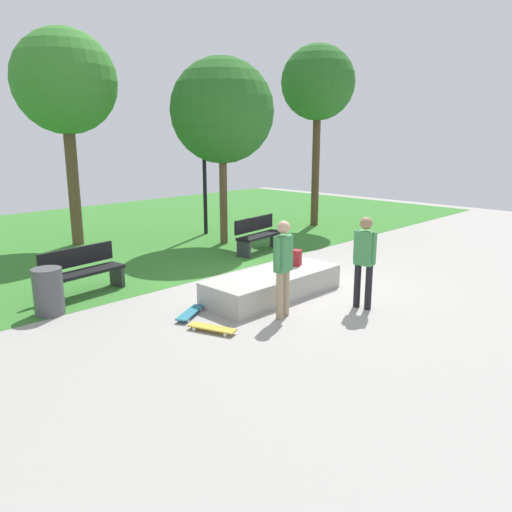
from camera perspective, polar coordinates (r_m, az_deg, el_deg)
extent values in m
plane|color=#9E9993|center=(10.40, 4.22, -3.38)|extent=(28.00, 28.00, 0.00)
cube|color=#387A2D|center=(16.44, -17.16, 2.38)|extent=(26.60, 12.30, 0.01)
cube|color=#A8A59E|center=(9.65, 1.92, -3.28)|extent=(2.84, 1.08, 0.46)
cube|color=maroon|center=(10.15, 4.31, -0.19)|extent=(0.30, 0.34, 0.32)
cylinder|color=black|center=(9.11, 12.60, -3.52)|extent=(0.12, 0.12, 0.80)
cylinder|color=black|center=(9.20, 11.37, -3.28)|extent=(0.12, 0.12, 0.80)
cube|color=#3F8C4C|center=(8.98, 12.20, 0.89)|extent=(0.23, 0.34, 0.60)
cylinder|color=#3F8C4C|center=(8.90, 13.18, 0.88)|extent=(0.09, 0.09, 0.55)
cylinder|color=#3F8C4C|center=(9.05, 11.25, 1.19)|extent=(0.09, 0.09, 0.55)
sphere|color=#9E7556|center=(8.89, 12.34, 3.64)|extent=(0.22, 0.22, 0.22)
cylinder|color=tan|center=(8.46, 2.68, -4.51)|extent=(0.12, 0.12, 0.81)
cylinder|color=tan|center=(8.64, 3.40, -4.13)|extent=(0.12, 0.12, 0.81)
cube|color=#3F8C4C|center=(8.36, 3.11, 0.28)|extent=(0.35, 0.26, 0.60)
cylinder|color=#3F8C4C|center=(8.21, 2.53, 0.22)|extent=(0.09, 0.09, 0.56)
cylinder|color=#3F8C4C|center=(8.50, 3.67, 0.66)|extent=(0.09, 0.09, 0.56)
sphere|color=tan|center=(8.27, 3.14, 3.26)|extent=(0.22, 0.22, 0.22)
cube|color=gold|center=(8.04, -5.00, -8.07)|extent=(0.45, 0.82, 0.02)
cylinder|color=silver|center=(7.99, -2.94, -8.49)|extent=(0.05, 0.06, 0.06)
cylinder|color=silver|center=(7.86, -3.50, -8.88)|extent=(0.05, 0.06, 0.06)
cylinder|color=silver|center=(8.25, -6.41, -7.82)|extent=(0.05, 0.06, 0.06)
cylinder|color=silver|center=(8.13, -7.00, -8.18)|extent=(0.05, 0.06, 0.06)
cube|color=teal|center=(8.74, -7.44, -6.34)|extent=(0.80, 0.56, 0.02)
cylinder|color=silver|center=(8.48, -7.68, -7.26)|extent=(0.06, 0.05, 0.06)
cylinder|color=silver|center=(8.54, -8.67, -7.14)|extent=(0.06, 0.05, 0.06)
cylinder|color=silver|center=(8.96, -6.25, -6.05)|extent=(0.06, 0.05, 0.06)
cylinder|color=silver|center=(9.02, -7.20, -5.95)|extent=(0.06, 0.05, 0.06)
cube|color=black|center=(10.22, -18.79, -1.76)|extent=(1.64, 0.62, 0.06)
cube|color=black|center=(10.33, -19.59, -0.06)|extent=(1.60, 0.25, 0.36)
cube|color=#2D2D33|center=(10.68, -15.43, -2.13)|extent=(0.13, 0.40, 0.45)
cube|color=#2D2D33|center=(9.91, -22.22, -3.88)|extent=(0.13, 0.40, 0.45)
cube|color=black|center=(13.21, 0.57, 2.33)|extent=(1.65, 0.66, 0.06)
cube|color=black|center=(13.28, -0.20, 3.63)|extent=(1.59, 0.28, 0.36)
cube|color=#2D2D33|center=(13.84, 2.35, 1.90)|extent=(0.13, 0.40, 0.45)
cube|color=#2D2D33|center=(12.68, -1.39, 0.81)|extent=(0.13, 0.40, 0.45)
cylinder|color=brown|center=(14.22, -3.71, 7.00)|extent=(0.21, 0.21, 2.80)
sphere|color=#286623|center=(14.14, -3.86, 16.07)|extent=(2.81, 2.81, 2.81)
cylinder|color=brown|center=(14.84, -19.96, 7.96)|extent=(0.31, 0.31, 3.56)
sphere|color=#387F2D|center=(14.85, -20.80, 17.95)|extent=(2.71, 2.71, 2.71)
cylinder|color=#4C3823|center=(17.20, 6.75, 9.96)|extent=(0.25, 0.25, 3.93)
sphere|color=#286623|center=(17.25, 7.01, 18.89)|extent=(2.38, 2.38, 2.38)
cylinder|color=black|center=(15.59, -5.87, 10.89)|extent=(0.12, 0.12, 4.62)
sphere|color=silver|center=(15.67, -6.10, 19.80)|extent=(0.28, 0.28, 0.28)
cylinder|color=#4C4C51|center=(9.35, -22.41, -3.73)|extent=(0.50, 0.50, 0.82)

